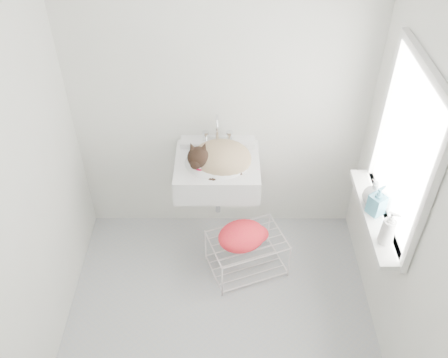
{
  "coord_description": "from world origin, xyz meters",
  "views": [
    {
      "loc": [
        0.04,
        -2.06,
        3.06
      ],
      "look_at": [
        0.03,
        0.5,
        0.88
      ],
      "focal_mm": 39.27,
      "sensor_mm": 36.0,
      "label": 1
    }
  ],
  "objects_px": {
    "sink": "(217,161)",
    "bottle_c": "(371,203)",
    "cat": "(219,158)",
    "wire_rack": "(247,255)",
    "bottle_b": "(374,212)",
    "bottle_a": "(384,242)"
  },
  "relations": [
    {
      "from": "cat",
      "to": "bottle_b",
      "type": "relative_size",
      "value": 2.22
    },
    {
      "from": "sink",
      "to": "bottle_c",
      "type": "xyz_separation_m",
      "value": [
        1.02,
        -0.44,
        0.0
      ]
    },
    {
      "from": "bottle_a",
      "to": "bottle_b",
      "type": "distance_m",
      "value": 0.25
    },
    {
      "from": "cat",
      "to": "bottle_a",
      "type": "xyz_separation_m",
      "value": [
        1.01,
        -0.77,
        -0.04
      ]
    },
    {
      "from": "cat",
      "to": "wire_rack",
      "type": "xyz_separation_m",
      "value": [
        0.21,
        -0.27,
        -0.74
      ]
    },
    {
      "from": "bottle_c",
      "to": "bottle_b",
      "type": "bearing_deg",
      "value": -90.0
    },
    {
      "from": "wire_rack",
      "to": "bottle_b",
      "type": "distance_m",
      "value": 1.09
    },
    {
      "from": "bottle_b",
      "to": "bottle_c",
      "type": "height_order",
      "value": "bottle_b"
    },
    {
      "from": "wire_rack",
      "to": "bottle_a",
      "type": "xyz_separation_m",
      "value": [
        0.79,
        -0.5,
        0.7
      ]
    },
    {
      "from": "wire_rack",
      "to": "bottle_c",
      "type": "height_order",
      "value": "bottle_c"
    },
    {
      "from": "sink",
      "to": "bottle_c",
      "type": "bearing_deg",
      "value": -23.46
    },
    {
      "from": "bottle_a",
      "to": "bottle_c",
      "type": "distance_m",
      "value": 0.35
    },
    {
      "from": "bottle_a",
      "to": "sink",
      "type": "bearing_deg",
      "value": 142.3
    },
    {
      "from": "sink",
      "to": "bottle_b",
      "type": "relative_size",
      "value": 2.95
    },
    {
      "from": "bottle_b",
      "to": "wire_rack",
      "type": "bearing_deg",
      "value": 162.79
    },
    {
      "from": "cat",
      "to": "bottle_c",
      "type": "bearing_deg",
      "value": -25.63
    },
    {
      "from": "cat",
      "to": "wire_rack",
      "type": "relative_size",
      "value": 0.85
    },
    {
      "from": "sink",
      "to": "bottle_a",
      "type": "bearing_deg",
      "value": -37.7
    },
    {
      "from": "sink",
      "to": "bottle_a",
      "type": "relative_size",
      "value": 2.97
    },
    {
      "from": "wire_rack",
      "to": "bottle_b",
      "type": "bearing_deg",
      "value": -17.21
    },
    {
      "from": "sink",
      "to": "wire_rack",
      "type": "bearing_deg",
      "value": -51.87
    },
    {
      "from": "bottle_b",
      "to": "bottle_c",
      "type": "relative_size",
      "value": 1.16
    }
  ]
}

